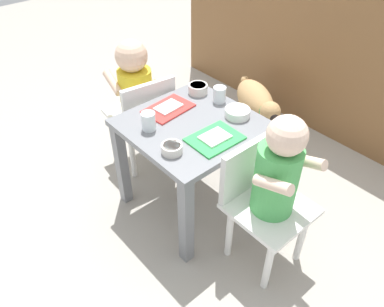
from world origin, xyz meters
TOP-DOWN VIEW (x-y plane):
  - ground_plane at (0.00, 0.00)m, footprint 7.00×7.00m
  - kitchen_cabinet_back at (0.00, 1.12)m, footprint 2.17×0.35m
  - dining_table at (0.00, 0.00)m, footprint 0.50×0.51m
  - seated_child_left at (-0.41, 0.01)m, footprint 0.31×0.31m
  - seated_child_right at (0.41, 0.02)m, footprint 0.28×0.28m
  - dog at (-0.21, 0.68)m, footprint 0.45×0.32m
  - food_tray_left at (-0.14, -0.01)m, footprint 0.16×0.21m
  - food_tray_right at (0.14, -0.01)m, footprint 0.15×0.20m
  - water_cup_left at (-0.05, 0.20)m, footprint 0.06×0.06m
  - water_cup_right at (-0.08, -0.16)m, footprint 0.06×0.06m
  - cereal_bowl_right_side at (0.09, -0.18)m, footprint 0.08×0.08m
  - veggie_bowl_near at (0.09, 0.17)m, footprint 0.10×0.10m
  - cereal_bowl_left_side at (-0.16, 0.18)m, footprint 0.09×0.09m

SIDE VIEW (x-z plane):
  - ground_plane at x=0.00m, z-range 0.00..0.00m
  - dog at x=-0.21m, z-range 0.04..0.33m
  - dining_table at x=0.00m, z-range 0.14..0.59m
  - seated_child_left at x=-0.41m, z-range 0.09..0.76m
  - seated_child_right at x=0.41m, z-range 0.08..0.78m
  - kitchen_cabinet_back at x=0.00m, z-range 0.00..0.89m
  - food_tray_left at x=-0.14m, z-range 0.45..0.47m
  - food_tray_right at x=0.14m, z-range 0.45..0.47m
  - cereal_bowl_right_side at x=0.09m, z-range 0.46..0.49m
  - veggie_bowl_near at x=0.09m, z-range 0.46..0.49m
  - cereal_bowl_left_side at x=-0.16m, z-range 0.46..0.50m
  - water_cup_left at x=-0.05m, z-range 0.45..0.52m
  - water_cup_right at x=-0.08m, z-range 0.45..0.53m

